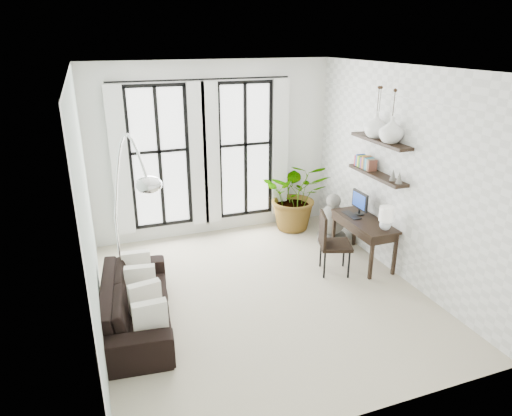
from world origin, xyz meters
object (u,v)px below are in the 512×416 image
sofa (136,302)px  plant (296,195)px  desk (366,224)px  desk_chair (330,240)px  arc_lamp (128,174)px  buddha (332,222)px

sofa → plant: plant is taller
desk → desk_chair: desk is taller
sofa → desk_chair: size_ratio=2.14×
arc_lamp → sofa: bearing=-99.6°
sofa → arc_lamp: (0.10, 0.60, 1.56)m
desk → plant: bearing=104.6°
arc_lamp → buddha: arc_lamp is taller
arc_lamp → desk: bearing=-2.4°
desk → arc_lamp: (-3.64, 0.15, 1.17)m
sofa → arc_lamp: bearing=-3.3°
arc_lamp → desk_chair: bearing=-4.8°
plant → desk_chair: plant is taller
plant → desk_chair: (-0.26, -1.82, -0.12)m
desk_chair → arc_lamp: bearing=-166.3°
sofa → plant: bearing=-50.2°
buddha → sofa: bearing=-159.6°
buddha → desk: bearing=-83.9°
desk → arc_lamp: size_ratio=0.52×
desk_chair → buddha: 1.18m
buddha → desk_chair: bearing=-121.4°
arc_lamp → buddha: 3.92m
desk_chair → desk: bearing=26.5°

